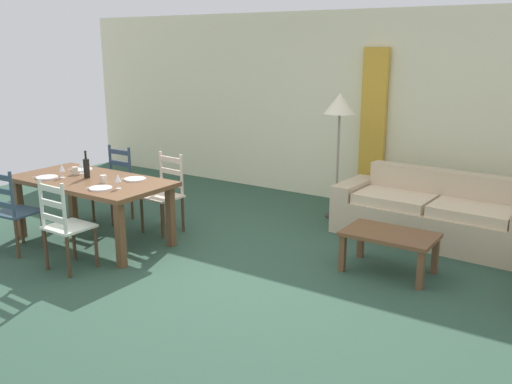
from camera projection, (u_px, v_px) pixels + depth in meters
ground_plane at (192, 267)px, 5.83m from camera, size 9.60×9.60×0.02m
wall_far at (336, 107)px, 8.13m from camera, size 9.60×0.16×2.70m
curtain_panel_left at (373, 129)px, 7.74m from camera, size 0.35×0.08×2.20m
dining_table at (91, 186)px, 6.40m from camera, size 1.90×0.96×0.75m
dining_chair_near_left at (13, 211)px, 6.11m from camera, size 0.45×0.43×0.96m
dining_chair_near_right at (65, 225)px, 5.62m from camera, size 0.43×0.41×0.96m
dining_chair_far_left at (114, 184)px, 7.28m from camera, size 0.42×0.40×0.96m
dining_chair_far_right at (165, 193)px, 6.82m from camera, size 0.45×0.43×0.96m
dinner_plate_near_left at (47, 177)px, 6.41m from camera, size 0.24×0.24×0.02m
fork_near_left at (39, 176)px, 6.49m from camera, size 0.02×0.17×0.01m
dinner_plate_near_right at (101, 188)px, 5.93m from camera, size 0.24×0.24×0.02m
fork_near_right at (91, 187)px, 6.01m from camera, size 0.02×0.17×0.01m
dinner_plate_far_left at (82, 170)px, 6.82m from camera, size 0.24×0.24×0.02m
fork_far_left at (74, 169)px, 6.90m from camera, size 0.03×0.17×0.01m
dinner_plate_far_right at (135, 179)px, 6.33m from camera, size 0.24×0.24×0.02m
fork_far_right at (126, 178)px, 6.41m from camera, size 0.03×0.17×0.01m
wine_bottle at (86, 168)px, 6.40m from camera, size 0.07×0.07×0.32m
wine_glass_near_left at (62, 168)px, 6.40m from camera, size 0.06×0.06×0.16m
wine_glass_near_right at (118, 179)px, 5.92m from camera, size 0.06×0.06×0.16m
wine_glass_far_left at (81, 164)px, 6.62m from camera, size 0.06×0.06×0.16m
coffee_cup_primary at (104, 179)px, 6.18m from camera, size 0.07×0.07×0.09m
coffee_cup_secondary at (75, 171)px, 6.59m from camera, size 0.07×0.07×0.09m
couch at (435, 216)px, 6.53m from camera, size 2.31×0.90×0.80m
coffee_table at (390, 239)px, 5.59m from camera, size 0.90×0.56×0.42m
standing_lamp at (340, 111)px, 7.12m from camera, size 0.40×0.40×1.64m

